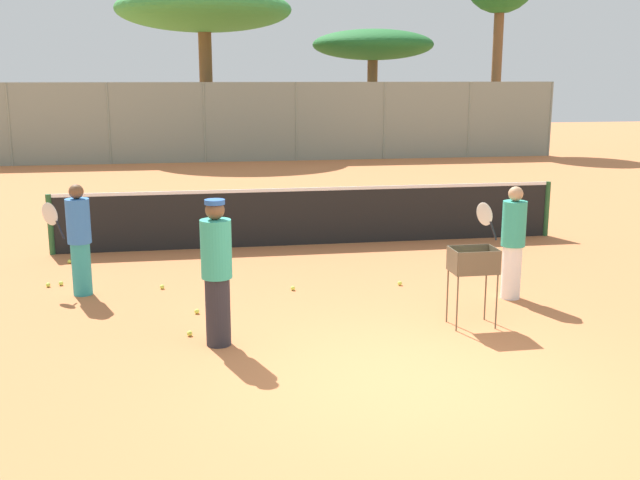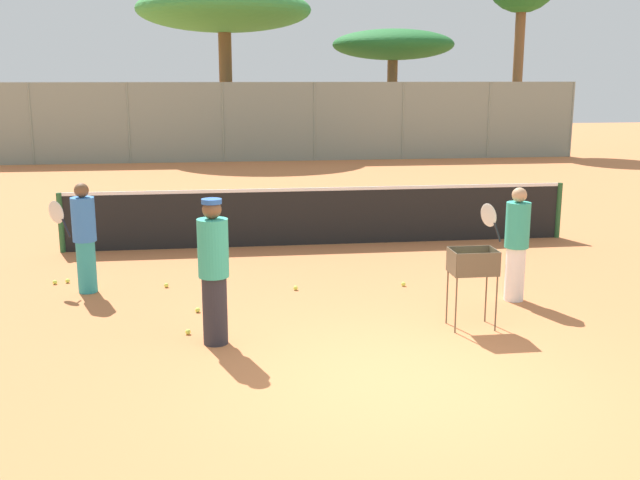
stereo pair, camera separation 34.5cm
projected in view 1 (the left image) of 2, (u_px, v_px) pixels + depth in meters
The scene contains 18 objects.
ground_plane at pixel (412, 380), 7.73m from camera, with size 80.00×80.00×0.00m, color #C67242.
tennis_net at pixel (312, 215), 13.81m from camera, with size 9.38×0.10×1.07m.
back_fence at pixel (251, 122), 27.06m from camera, with size 23.32×0.08×2.84m.
tree_1 at pixel (373, 46), 31.34m from camera, with size 5.08×5.08×4.97m.
tree_2 at pixel (204, 11), 29.01m from camera, with size 6.82×6.82×6.42m.
player_white_outfit at pixel (512, 241), 10.42m from camera, with size 0.53×0.80×1.59m.
player_red_cap at pixel (79, 238), 10.59m from camera, with size 0.77×0.58×1.60m.
player_yellow_shirt at pixel (217, 271), 8.57m from camera, with size 0.36×0.91×1.72m.
ball_cart at pixel (473, 266), 9.28m from camera, with size 0.56×0.41×1.00m.
tennis_ball_0 at pixel (61, 283), 11.21m from camera, with size 0.07×0.07×0.07m, color #D1E54C.
tennis_ball_1 at pixel (69, 261), 12.52m from camera, with size 0.07×0.07×0.07m, color #D1E54C.
tennis_ball_2 at pixel (190, 333), 9.04m from camera, with size 0.07×0.07×0.07m, color #D1E54C.
tennis_ball_3 at pixel (162, 287), 11.02m from camera, with size 0.07×0.07×0.07m, color #D1E54C.
tennis_ball_5 at pixel (293, 288), 10.95m from camera, with size 0.07×0.07×0.07m, color #D1E54C.
tennis_ball_6 at pixel (48, 285), 11.13m from camera, with size 0.07×0.07×0.07m, color #D1E54C.
tennis_ball_7 at pixel (197, 311), 9.88m from camera, with size 0.07×0.07×0.07m, color #D1E54C.
tennis_ball_8 at pixel (400, 283), 11.22m from camera, with size 0.07×0.07×0.07m, color #D1E54C.
parked_car at pixel (298, 138), 29.49m from camera, with size 4.20×1.70×1.60m.
Camera 1 is at (-2.17, -6.97, 3.09)m, focal length 42.00 mm.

